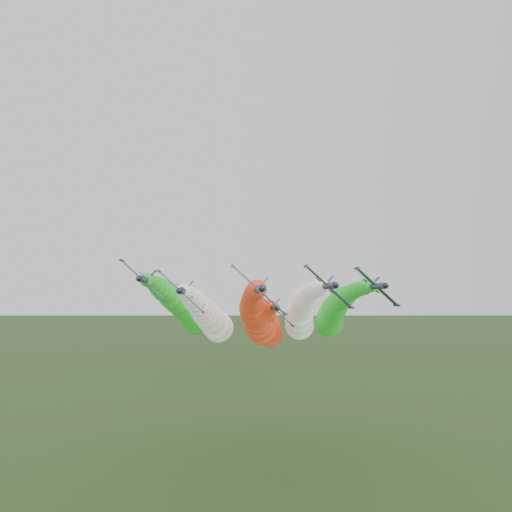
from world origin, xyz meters
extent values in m
cylinder|color=#111D35|center=(5.99, -6.39, 44.49)|extent=(1.56, 9.05, 1.56)
cone|color=#111D35|center=(5.99, -11.72, 44.49)|extent=(1.42, 1.81, 1.42)
cone|color=black|center=(5.99, -1.47, 44.49)|extent=(1.42, 0.90, 1.42)
ellipsoid|color=black|center=(6.26, -8.40, 44.78)|extent=(1.01, 1.89, 1.00)
cube|color=#111D35|center=(5.89, -6.59, 44.37)|extent=(7.18, 1.91, 6.63)
cylinder|color=#111D35|center=(2.34, -6.59, 47.64)|extent=(0.62, 2.61, 0.62)
cylinder|color=#111D35|center=(9.44, -6.59, 41.11)|extent=(0.62, 2.61, 0.62)
cube|color=#111D35|center=(6.77, -2.57, 45.34)|extent=(1.67, 1.51, 1.80)
cube|color=#111D35|center=(6.09, -2.57, 44.60)|extent=(2.88, 1.11, 2.66)
sphere|color=red|center=(5.99, -2.87, 44.49)|extent=(2.72, 2.72, 2.72)
sphere|color=red|center=(6.02, 1.26, 44.35)|extent=(2.96, 2.96, 2.96)
sphere|color=red|center=(6.09, 5.39, 44.08)|extent=(3.13, 3.13, 3.13)
sphere|color=red|center=(6.22, 9.52, 43.70)|extent=(3.09, 3.09, 3.09)
sphere|color=red|center=(6.40, 13.65, 43.25)|extent=(3.69, 3.69, 3.69)
sphere|color=red|center=(6.62, 17.79, 42.72)|extent=(4.18, 4.18, 4.18)
sphere|color=red|center=(6.90, 21.92, 42.12)|extent=(4.32, 4.32, 4.32)
sphere|color=red|center=(7.23, 26.05, 41.45)|extent=(5.41, 5.41, 5.41)
sphere|color=red|center=(7.61, 30.18, 40.73)|extent=(5.96, 5.96, 5.96)
sphere|color=red|center=(8.04, 34.31, 39.95)|extent=(6.27, 6.27, 6.27)
sphere|color=red|center=(8.52, 38.45, 39.12)|extent=(5.83, 5.83, 5.83)
sphere|color=red|center=(9.05, 42.58, 38.24)|extent=(5.86, 5.86, 5.86)
sphere|color=red|center=(9.64, 46.71, 37.30)|extent=(6.61, 6.61, 6.61)
sphere|color=red|center=(10.27, 50.84, 36.32)|extent=(7.72, 7.72, 7.72)
sphere|color=red|center=(10.95, 54.98, 35.29)|extent=(6.96, 6.96, 6.96)
sphere|color=red|center=(11.69, 59.11, 34.22)|extent=(7.78, 7.78, 7.78)
cylinder|color=#111D35|center=(-5.44, 7.05, 44.26)|extent=(1.56, 9.05, 1.56)
cone|color=#111D35|center=(-5.44, 1.72, 44.26)|extent=(1.42, 1.81, 1.42)
cone|color=black|center=(-5.44, 11.97, 44.26)|extent=(1.42, 0.90, 1.42)
ellipsoid|color=black|center=(-5.16, 5.04, 44.55)|extent=(1.01, 1.89, 1.00)
cube|color=#111D35|center=(-5.54, 6.85, 44.15)|extent=(7.18, 1.91, 6.63)
cylinder|color=#111D35|center=(-9.09, 6.85, 47.41)|extent=(0.62, 2.61, 0.62)
cylinder|color=#111D35|center=(-1.99, 6.85, 40.88)|extent=(0.62, 2.61, 0.62)
cube|color=#111D35|center=(-4.65, 10.87, 45.11)|extent=(1.67, 1.51, 1.80)
cube|color=#111D35|center=(-5.33, 10.87, 44.37)|extent=(2.88, 1.11, 2.66)
sphere|color=white|center=(-5.44, 10.57, 44.26)|extent=(2.46, 2.46, 2.46)
sphere|color=white|center=(-5.41, 14.70, 44.12)|extent=(2.91, 2.91, 2.91)
sphere|color=white|center=(-5.33, 18.83, 43.85)|extent=(2.89, 2.89, 2.89)
sphere|color=white|center=(-5.21, 22.96, 43.47)|extent=(3.61, 3.61, 3.61)
sphere|color=white|center=(-5.03, 27.10, 43.02)|extent=(4.10, 4.10, 4.10)
sphere|color=white|center=(-4.80, 31.23, 42.49)|extent=(4.78, 4.78, 4.78)
sphere|color=white|center=(-4.52, 35.36, 41.89)|extent=(4.24, 4.24, 4.24)
sphere|color=white|center=(-4.19, 39.49, 41.22)|extent=(5.16, 5.16, 5.16)
sphere|color=white|center=(-3.82, 43.62, 40.50)|extent=(5.68, 5.68, 5.68)
sphere|color=white|center=(-3.38, 47.76, 39.72)|extent=(6.19, 6.19, 6.19)
sphere|color=white|center=(-2.90, 51.89, 38.89)|extent=(6.78, 6.78, 6.78)
sphere|color=white|center=(-2.37, 56.02, 38.01)|extent=(6.74, 6.74, 6.74)
sphere|color=white|center=(-1.79, 60.15, 37.07)|extent=(7.49, 7.49, 7.49)
sphere|color=white|center=(-1.16, 64.28, 36.09)|extent=(6.80, 6.80, 6.80)
sphere|color=white|center=(-0.47, 68.42, 35.06)|extent=(8.34, 8.34, 8.34)
sphere|color=white|center=(0.26, 72.55, 33.99)|extent=(8.61, 8.61, 8.61)
cylinder|color=#111D35|center=(17.78, 3.77, 45.06)|extent=(1.56, 9.05, 1.56)
cone|color=#111D35|center=(17.78, -1.56, 45.06)|extent=(1.42, 1.81, 1.42)
cone|color=black|center=(17.78, 8.69, 45.06)|extent=(1.42, 0.90, 1.42)
ellipsoid|color=black|center=(18.05, 1.76, 45.36)|extent=(1.01, 1.89, 1.00)
cube|color=#111D35|center=(17.68, 3.57, 44.95)|extent=(7.18, 1.91, 6.63)
cylinder|color=#111D35|center=(14.13, 3.57, 48.22)|extent=(0.62, 2.61, 0.62)
cylinder|color=#111D35|center=(21.23, 3.57, 41.68)|extent=(0.62, 2.61, 0.62)
cube|color=#111D35|center=(18.56, 7.59, 45.91)|extent=(1.67, 1.51, 1.80)
cube|color=#111D35|center=(17.88, 7.59, 45.17)|extent=(2.88, 1.11, 2.66)
sphere|color=white|center=(17.78, 7.29, 45.06)|extent=(1.96, 1.96, 1.96)
sphere|color=white|center=(17.80, 11.42, 44.92)|extent=(3.22, 3.22, 3.22)
sphere|color=white|center=(17.88, 15.55, 44.65)|extent=(3.26, 3.26, 3.26)
sphere|color=white|center=(18.01, 19.68, 44.28)|extent=(3.35, 3.35, 3.35)
sphere|color=white|center=(18.18, 23.82, 43.82)|extent=(3.69, 3.69, 3.69)
sphere|color=white|center=(18.41, 27.95, 43.29)|extent=(4.43, 4.43, 4.43)
sphere|color=white|center=(18.69, 32.08, 42.69)|extent=(5.22, 5.22, 5.22)
sphere|color=white|center=(19.02, 36.21, 42.03)|extent=(5.01, 5.01, 5.01)
sphere|color=white|center=(19.40, 40.34, 41.30)|extent=(4.98, 4.98, 4.98)
sphere|color=white|center=(19.83, 44.48, 40.53)|extent=(5.38, 5.38, 5.38)
sphere|color=white|center=(20.31, 48.61, 39.69)|extent=(5.52, 5.52, 5.52)
sphere|color=white|center=(20.84, 52.74, 38.81)|extent=(7.40, 7.40, 7.40)
sphere|color=white|center=(21.43, 56.87, 37.88)|extent=(6.37, 6.37, 6.37)
sphere|color=white|center=(22.06, 61.01, 36.89)|extent=(7.84, 7.84, 7.84)
sphere|color=white|center=(22.74, 65.14, 35.87)|extent=(7.86, 7.86, 7.86)
sphere|color=white|center=(23.48, 69.27, 34.79)|extent=(8.38, 8.38, 8.38)
cylinder|color=#111D35|center=(-12.24, 11.59, 46.25)|extent=(1.56, 9.05, 1.56)
cone|color=#111D35|center=(-12.24, 6.27, 46.25)|extent=(1.42, 1.81, 1.42)
cone|color=black|center=(-12.24, 16.52, 46.25)|extent=(1.42, 0.90, 1.42)
ellipsoid|color=black|center=(-11.96, 9.58, 46.54)|extent=(1.01, 1.89, 1.00)
cube|color=#111D35|center=(-12.34, 11.39, 46.14)|extent=(7.18, 1.91, 6.63)
cylinder|color=#111D35|center=(-15.89, 11.39, 49.40)|extent=(0.62, 2.61, 0.62)
cylinder|color=#111D35|center=(-8.79, 11.39, 42.87)|extent=(0.62, 2.61, 0.62)
cube|color=#111D35|center=(-11.45, 15.41, 47.10)|extent=(1.67, 1.51, 1.80)
cube|color=#111D35|center=(-12.13, 15.41, 46.36)|extent=(2.88, 1.11, 2.66)
sphere|color=green|center=(-12.24, 15.11, 46.25)|extent=(2.43, 2.43, 2.43)
sphere|color=green|center=(-12.21, 19.24, 46.11)|extent=(2.57, 2.57, 2.57)
sphere|color=green|center=(-12.13, 23.38, 45.84)|extent=(2.97, 2.97, 2.97)
sphere|color=green|center=(-12.01, 27.51, 45.46)|extent=(3.59, 3.59, 3.59)
sphere|color=green|center=(-11.83, 31.64, 45.01)|extent=(4.33, 4.33, 4.33)
sphere|color=green|center=(-11.60, 35.77, 44.48)|extent=(4.74, 4.74, 4.74)
sphere|color=green|center=(-11.32, 39.90, 43.88)|extent=(4.51, 4.51, 4.51)
sphere|color=green|center=(-10.99, 44.04, 43.21)|extent=(5.46, 5.46, 5.46)
sphere|color=green|center=(-10.61, 48.17, 42.49)|extent=(5.65, 5.65, 5.65)
sphere|color=green|center=(-10.18, 52.30, 41.71)|extent=(5.92, 5.92, 5.92)
sphere|color=green|center=(-9.70, 56.43, 40.88)|extent=(5.97, 5.97, 5.97)
sphere|color=green|center=(-9.17, 60.57, 40.00)|extent=(6.34, 6.34, 6.34)
sphere|color=green|center=(-8.59, 64.70, 39.06)|extent=(6.29, 6.29, 6.29)
sphere|color=green|center=(-7.96, 68.83, 38.08)|extent=(6.85, 6.85, 6.85)
sphere|color=green|center=(-7.27, 72.96, 37.05)|extent=(7.63, 7.63, 7.63)
sphere|color=green|center=(-6.54, 77.09, 35.98)|extent=(8.61, 8.61, 8.61)
cylinder|color=#111D35|center=(28.40, 12.83, 45.17)|extent=(1.56, 9.05, 1.56)
cone|color=#111D35|center=(28.40, 7.50, 45.17)|extent=(1.42, 1.81, 1.42)
cone|color=black|center=(28.40, 17.76, 45.17)|extent=(1.42, 0.90, 1.42)
ellipsoid|color=black|center=(28.67, 10.82, 45.46)|extent=(1.01, 1.89, 1.00)
cube|color=#111D35|center=(28.30, 12.63, 45.06)|extent=(7.18, 1.91, 6.63)
cylinder|color=#111D35|center=(24.75, 12.63, 48.33)|extent=(0.62, 2.61, 0.62)
cylinder|color=#111D35|center=(31.85, 12.63, 41.79)|extent=(0.62, 2.61, 0.62)
cube|color=#111D35|center=(29.18, 16.65, 46.02)|extent=(1.67, 1.51, 1.80)
cube|color=#111D35|center=(28.50, 16.65, 45.28)|extent=(2.88, 1.11, 2.66)
sphere|color=green|center=(28.40, 16.35, 45.17)|extent=(2.25, 2.25, 2.25)
sphere|color=green|center=(28.43, 20.48, 45.03)|extent=(2.95, 2.95, 2.95)
sphere|color=green|center=(28.50, 24.61, 44.76)|extent=(3.09, 3.09, 3.09)
sphere|color=green|center=(28.63, 28.75, 44.39)|extent=(3.43, 3.43, 3.43)
sphere|color=green|center=(28.81, 32.88, 43.93)|extent=(3.60, 3.60, 3.60)
sphere|color=green|center=(29.03, 37.01, 43.40)|extent=(4.54, 4.54, 4.54)
sphere|color=green|center=(29.31, 41.14, 42.80)|extent=(5.08, 5.08, 5.08)
sphere|color=green|center=(29.64, 45.28, 42.14)|extent=(4.84, 4.84, 4.84)
sphere|color=green|center=(30.02, 49.41, 41.41)|extent=(5.54, 5.54, 5.54)
sphere|color=green|center=(30.45, 53.54, 40.63)|extent=(6.27, 6.27, 6.27)
sphere|color=green|center=(30.93, 57.67, 39.80)|extent=(6.70, 6.70, 6.70)
sphere|color=green|center=(31.47, 61.80, 38.92)|extent=(6.80, 6.80, 6.80)
sphere|color=green|center=(32.05, 65.94, 37.98)|extent=(7.22, 7.22, 7.22)
sphere|color=green|center=(32.68, 70.07, 37.00)|extent=(7.70, 7.70, 7.70)
sphere|color=green|center=(33.37, 74.20, 35.98)|extent=(8.21, 8.21, 8.21)
sphere|color=green|center=(34.10, 78.33, 34.90)|extent=(8.66, 8.66, 8.66)
cylinder|color=#111D35|center=(10.83, 19.43, 41.24)|extent=(1.56, 9.05, 1.56)
cone|color=#111D35|center=(10.83, 14.10, 41.24)|extent=(1.42, 1.81, 1.42)
cone|color=black|center=(10.83, 24.35, 41.24)|extent=(1.42, 0.90, 1.42)
ellipsoid|color=black|center=(11.10, 17.42, 41.54)|extent=(1.01, 1.89, 1.00)
cube|color=#111D35|center=(10.73, 19.23, 41.13)|extent=(7.18, 1.91, 6.63)
cylinder|color=#111D35|center=(7.18, 19.23, 44.40)|extent=(0.62, 2.61, 0.62)
cylinder|color=#111D35|center=(14.28, 19.23, 37.86)|extent=(0.62, 2.61, 0.62)
cube|color=#111D35|center=(11.61, 23.25, 42.09)|extent=(1.67, 1.51, 1.80)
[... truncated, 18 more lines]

